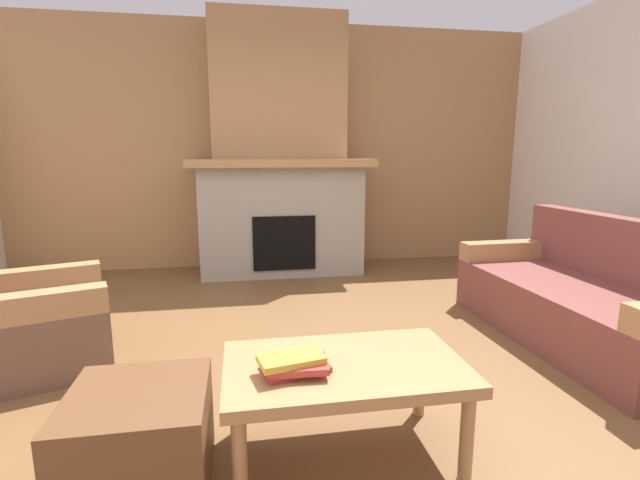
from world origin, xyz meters
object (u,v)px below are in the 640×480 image
(couch, at_px, (585,301))
(ottoman, at_px, (140,440))
(fireplace, at_px, (280,165))
(coffee_table, at_px, (344,374))
(armchair, at_px, (28,322))

(couch, relative_size, ottoman, 3.50)
(fireplace, xyz_separation_m, couch, (1.90, -2.31, -0.88))
(fireplace, bearing_deg, ottoman, -104.32)
(coffee_table, relative_size, ottoman, 1.92)
(armchair, distance_m, coffee_table, 2.03)
(fireplace, bearing_deg, couch, -50.62)
(fireplace, distance_m, couch, 3.12)
(coffee_table, bearing_deg, ottoman, -176.45)
(armchair, xyz_separation_m, ottoman, (0.87, -1.17, -0.09))
(armchair, relative_size, ottoman, 1.86)
(fireplace, relative_size, ottoman, 5.19)
(fireplace, relative_size, armchair, 2.79)
(coffee_table, distance_m, ottoman, 0.84)
(fireplace, height_order, couch, fireplace)
(couch, height_order, coffee_table, couch)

